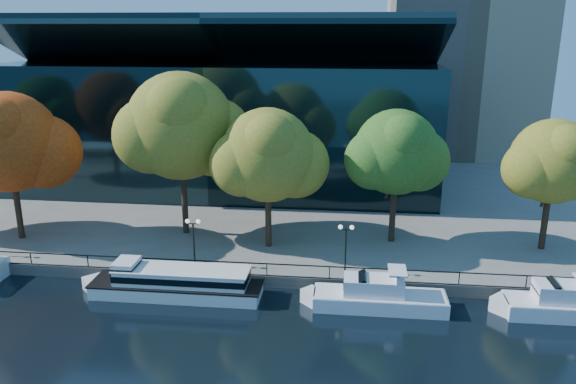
# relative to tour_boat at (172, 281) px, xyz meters

# --- Properties ---
(ground) EXTENTS (160.00, 160.00, 0.00)m
(ground) POSITION_rel_tour_boat_xyz_m (2.05, -0.85, -1.17)
(ground) COLOR black
(ground) RESTS_ON ground
(promenade) EXTENTS (90.00, 67.08, 1.00)m
(promenade) POSITION_rel_tour_boat_xyz_m (2.05, 35.52, -0.67)
(promenade) COLOR slate
(promenade) RESTS_ON ground
(railing) EXTENTS (88.20, 0.08, 0.99)m
(railing) POSITION_rel_tour_boat_xyz_m (2.05, 2.40, 0.77)
(railing) COLOR black
(railing) RESTS_ON promenade
(convention_building) EXTENTS (50.00, 24.57, 21.43)m
(convention_building) POSITION_rel_tour_boat_xyz_m (-1.95, 30.93, 7.33)
(convention_building) COLOR black
(convention_building) RESTS_ON ground
(tour_boat) EXTENTS (14.54, 3.24, 2.76)m
(tour_boat) POSITION_rel_tour_boat_xyz_m (0.00, 0.00, 0.00)
(tour_boat) COLOR white
(tour_boat) RESTS_ON ground
(cruiser_near) EXTENTS (10.85, 2.79, 3.14)m
(cruiser_near) POSITION_rel_tour_boat_xyz_m (15.47, -0.26, -0.20)
(cruiser_near) COLOR white
(cruiser_near) RESTS_ON ground
(cruiser_far) EXTENTS (9.90, 2.74, 3.23)m
(cruiser_far) POSITION_rel_tour_boat_xyz_m (28.91, -0.05, -0.15)
(cruiser_far) COLOR white
(cruiser_far) RESTS_ON ground
(tree_1) EXTENTS (11.32, 9.28, 13.68)m
(tree_1) POSITION_rel_tour_boat_xyz_m (-16.89, 7.86, 8.79)
(tree_1) COLOR black
(tree_1) RESTS_ON promenade
(tree_2) EXTENTS (12.37, 10.14, 15.32)m
(tree_2) POSITION_rel_tour_boat_xyz_m (-1.88, 10.90, 9.98)
(tree_2) COLOR black
(tree_2) RESTS_ON promenade
(tree_3) EXTENTS (10.26, 8.41, 12.52)m
(tree_3) POSITION_rel_tour_boat_xyz_m (6.47, 8.48, 8.07)
(tree_3) COLOR black
(tree_3) RESTS_ON promenade
(tree_4) EXTENTS (9.53, 7.81, 12.23)m
(tree_4) POSITION_rel_tour_boat_xyz_m (17.59, 10.95, 8.08)
(tree_4) COLOR black
(tree_4) RESTS_ON promenade
(tree_5) EXTENTS (9.16, 7.51, 11.68)m
(tree_5) POSITION_rel_tour_boat_xyz_m (30.84, 10.58, 7.68)
(tree_5) COLOR black
(tree_5) RESTS_ON promenade
(lamp_1) EXTENTS (1.26, 0.36, 4.03)m
(lamp_1) POSITION_rel_tour_boat_xyz_m (0.79, 3.65, 2.81)
(lamp_1) COLOR black
(lamp_1) RESTS_ON promenade
(lamp_2) EXTENTS (1.26, 0.36, 4.03)m
(lamp_2) POSITION_rel_tour_boat_xyz_m (13.26, 3.65, 2.81)
(lamp_2) COLOR black
(lamp_2) RESTS_ON promenade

